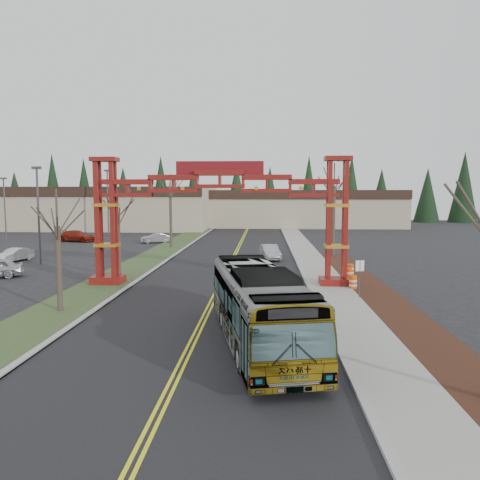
# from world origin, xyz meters

# --- Properties ---
(ground) EXTENTS (200.00, 200.00, 0.00)m
(ground) POSITION_xyz_m (0.00, 0.00, 0.00)
(ground) COLOR black
(ground) RESTS_ON ground
(road) EXTENTS (12.00, 110.00, 0.02)m
(road) POSITION_xyz_m (0.00, 25.00, 0.01)
(road) COLOR black
(road) RESTS_ON ground
(lane_line_left) EXTENTS (0.12, 100.00, 0.01)m
(lane_line_left) POSITION_xyz_m (-0.12, 25.00, 0.03)
(lane_line_left) COLOR yellow
(lane_line_left) RESTS_ON road
(lane_line_right) EXTENTS (0.12, 100.00, 0.01)m
(lane_line_right) POSITION_xyz_m (0.12, 25.00, 0.03)
(lane_line_right) COLOR yellow
(lane_line_right) RESTS_ON road
(curb_right) EXTENTS (0.30, 110.00, 0.15)m
(curb_right) POSITION_xyz_m (6.15, 25.00, 0.07)
(curb_right) COLOR #A1A29C
(curb_right) RESTS_ON ground
(sidewalk_right) EXTENTS (2.60, 110.00, 0.14)m
(sidewalk_right) POSITION_xyz_m (7.60, 25.00, 0.08)
(sidewalk_right) COLOR gray
(sidewalk_right) RESTS_ON ground
(landscape_strip) EXTENTS (2.60, 50.00, 0.12)m
(landscape_strip) POSITION_xyz_m (10.20, 10.00, 0.06)
(landscape_strip) COLOR black
(landscape_strip) RESTS_ON ground
(grass_median) EXTENTS (4.00, 110.00, 0.08)m
(grass_median) POSITION_xyz_m (-8.00, 25.00, 0.04)
(grass_median) COLOR #304924
(grass_median) RESTS_ON ground
(curb_left) EXTENTS (0.30, 110.00, 0.15)m
(curb_left) POSITION_xyz_m (-6.15, 25.00, 0.07)
(curb_left) COLOR #A1A29C
(curb_left) RESTS_ON ground
(gateway_arch) EXTENTS (18.20, 1.60, 8.90)m
(gateway_arch) POSITION_xyz_m (0.00, 18.00, 5.98)
(gateway_arch) COLOR #640E0D
(gateway_arch) RESTS_ON ground
(retail_building_west) EXTENTS (46.00, 22.30, 7.50)m
(retail_building_west) POSITION_xyz_m (-30.00, 71.96, 3.76)
(retail_building_west) COLOR tan
(retail_building_west) RESTS_ON ground
(retail_building_east) EXTENTS (38.00, 20.30, 7.00)m
(retail_building_east) POSITION_xyz_m (10.00, 79.95, 3.51)
(retail_building_east) COLOR tan
(retail_building_east) RESTS_ON ground
(conifer_treeline) EXTENTS (116.10, 5.60, 13.00)m
(conifer_treeline) POSITION_xyz_m (0.25, 92.00, 6.49)
(conifer_treeline) COLOR black
(conifer_treeline) RESTS_ON ground
(transit_bus) EXTENTS (5.05, 12.10, 3.28)m
(transit_bus) POSITION_xyz_m (2.84, 5.37, 1.64)
(transit_bus) COLOR #B1B5BA
(transit_bus) RESTS_ON ground
(silver_sedan) EXTENTS (2.21, 4.53, 1.43)m
(silver_sedan) POSITION_xyz_m (3.61, 31.03, 0.72)
(silver_sedan) COLOR #A5A8AD
(silver_sedan) RESTS_ON ground
(parked_car_near_b) EXTENTS (2.27, 4.00, 1.25)m
(parked_car_near_b) POSITION_xyz_m (-20.52, 28.44, 0.62)
(parked_car_near_b) COLOR silver
(parked_car_near_b) RESTS_ON ground
(parked_car_mid_a) EXTENTS (5.45, 3.17, 1.48)m
(parked_car_mid_a) POSITION_xyz_m (-21.89, 46.52, 0.74)
(parked_car_mid_a) COLOR maroon
(parked_car_mid_a) RESTS_ON ground
(parked_car_far_a) EXTENTS (4.02, 2.39, 1.25)m
(parked_car_far_a) POSITION_xyz_m (-11.00, 45.46, 0.63)
(parked_car_far_a) COLOR #9FA1A7
(parked_car_far_a) RESTS_ON ground
(bare_tree_median_near) EXTENTS (2.98, 2.98, 6.63)m
(bare_tree_median_near) POSITION_xyz_m (-8.00, 10.24, 4.64)
(bare_tree_median_near) COLOR #382D26
(bare_tree_median_near) RESTS_ON ground
(bare_tree_median_mid) EXTENTS (3.00, 3.00, 6.69)m
(bare_tree_median_mid) POSITION_xyz_m (-8.00, 20.61, 4.69)
(bare_tree_median_mid) COLOR #382D26
(bare_tree_median_mid) RESTS_ON ground
(bare_tree_median_far) EXTENTS (3.23, 3.23, 8.67)m
(bare_tree_median_far) POSITION_xyz_m (-8.00, 40.50, 6.49)
(bare_tree_median_far) COLOR #382D26
(bare_tree_median_far) RESTS_ON ground
(bare_tree_right_far) EXTENTS (3.51, 3.51, 9.43)m
(bare_tree_right_far) POSITION_xyz_m (10.00, 33.24, 7.06)
(bare_tree_right_far) COLOR #382D26
(bare_tree_right_far) RESTS_ON ground
(light_pole_near) EXTENTS (0.76, 0.38, 8.79)m
(light_pole_near) POSITION_xyz_m (-17.21, 26.80, 5.09)
(light_pole_near) COLOR #3F3F44
(light_pole_near) RESTS_ON ground
(light_pole_mid) EXTENTS (0.74, 0.37, 8.48)m
(light_pole_mid) POSITION_xyz_m (-31.29, 46.07, 4.91)
(light_pole_mid) COLOR #3F3F44
(light_pole_mid) RESTS_ON ground
(light_pole_far) EXTENTS (0.87, 0.43, 9.98)m
(light_pole_far) POSITION_xyz_m (-20.80, 56.11, 5.77)
(light_pole_far) COLOR #3F3F44
(light_pole_far) RESTS_ON ground
(street_sign) EXTENTS (0.54, 0.18, 2.39)m
(street_sign) POSITION_xyz_m (8.83, 14.05, 1.72)
(street_sign) COLOR #3F3F44
(street_sign) RESTS_ON ground
(barrel_south) EXTENTS (0.53, 0.53, 0.98)m
(barrel_south) POSITION_xyz_m (8.97, 16.82, 0.49)
(barrel_south) COLOR #D7500B
(barrel_south) RESTS_ON ground
(barrel_mid) EXTENTS (0.52, 0.52, 0.97)m
(barrel_mid) POSITION_xyz_m (9.22, 20.00, 0.48)
(barrel_mid) COLOR #D7500B
(barrel_mid) RESTS_ON ground
(barrel_north) EXTENTS (0.53, 0.53, 0.98)m
(barrel_north) POSITION_xyz_m (9.71, 21.86, 0.49)
(barrel_north) COLOR #D7500B
(barrel_north) RESTS_ON ground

